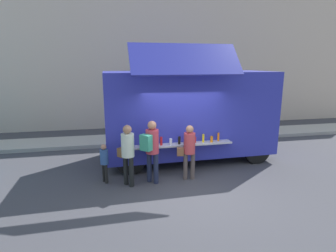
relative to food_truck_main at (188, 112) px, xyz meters
The scene contains 9 objects.
ground_plane 2.99m from the food_truck_main, 101.74° to the right, with size 60.00×60.00×0.00m, color #38383D.
curb_strip 5.04m from the food_truck_main, 146.79° to the left, with size 28.00×1.60×0.15m, color #9E998E.
building_behind 7.43m from the food_truck_main, 114.74° to the left, with size 32.00×2.40×7.13m, color #C9B29A.
food_truck_main is the anchor object (origin of this frame).
trash_bin 4.59m from the food_truck_main, 31.59° to the left, with size 0.60×0.60×0.93m, color #305B39.
customer_front_ordering 1.98m from the food_truck_main, 105.06° to the right, with size 0.53×0.33×1.62m.
customer_mid_with_backpack 2.49m from the food_truck_main, 130.61° to the right, with size 0.55×0.56×1.80m.
customer_rear_waiting 2.97m from the food_truck_main, 140.32° to the right, with size 0.47×0.52×1.72m.
child_near_queue 3.41m from the food_truck_main, 151.88° to the right, with size 0.23×0.23×1.13m.
Camera 1 is at (-2.07, -6.56, 3.31)m, focal length 29.11 mm.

